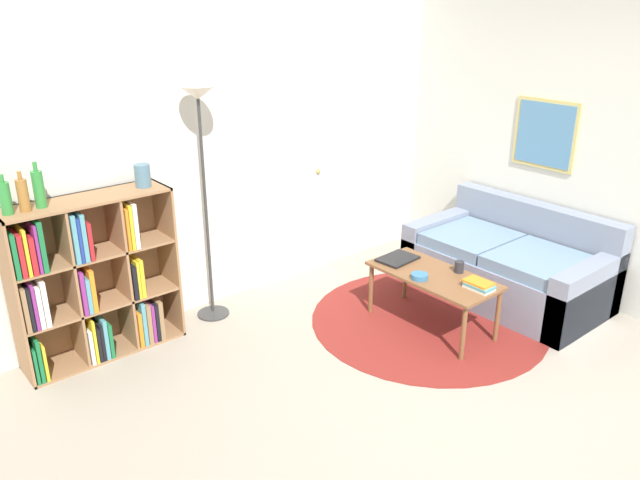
{
  "coord_description": "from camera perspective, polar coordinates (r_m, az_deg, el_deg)",
  "views": [
    {
      "loc": [
        -2.73,
        -1.71,
        2.46
      ],
      "look_at": [
        -0.13,
        1.4,
        0.85
      ],
      "focal_mm": 35.0,
      "sensor_mm": 36.0,
      "label": 1
    }
  ],
  "objects": [
    {
      "name": "bowl",
      "position": [
        4.76,
        9.08,
        -3.3
      ],
      "size": [
        0.13,
        0.13,
        0.04
      ],
      "color": "teal",
      "rests_on": "coffee_table"
    },
    {
      "name": "vase_on_shelf",
      "position": [
        4.58,
        -15.92,
        5.68
      ],
      "size": [
        0.11,
        0.11,
        0.16
      ],
      "color": "slate",
      "rests_on": "bookshelf"
    },
    {
      "name": "coffee_table",
      "position": [
        4.88,
        10.31,
        -3.6
      ],
      "size": [
        0.49,
        1.01,
        0.45
      ],
      "color": "brown",
      "rests_on": "ground_plane"
    },
    {
      "name": "couch",
      "position": [
        5.63,
        17.02,
        -2.25
      ],
      "size": [
        0.91,
        1.61,
        0.77
      ],
      "color": "gray",
      "rests_on": "ground_plane"
    },
    {
      "name": "rug",
      "position": [
        5.14,
        9.83,
        -7.23
      ],
      "size": [
        1.87,
        1.87,
        0.01
      ],
      "color": "maroon",
      "rests_on": "ground_plane"
    },
    {
      "name": "wall_right",
      "position": [
        5.81,
        18.42,
        9.07
      ],
      "size": [
        0.08,
        5.54,
        2.6
      ],
      "color": "silver",
      "rests_on": "ground_plane"
    },
    {
      "name": "cup",
      "position": [
        4.91,
        12.61,
        -2.41
      ],
      "size": [
        0.07,
        0.07,
        0.09
      ],
      "color": "#28282D",
      "rests_on": "coffee_table"
    },
    {
      "name": "ground_plane",
      "position": [
        4.05,
        14.89,
        -16.54
      ],
      "size": [
        14.0,
        14.0,
        0.0
      ],
      "primitive_type": "plane",
      "color": "gray"
    },
    {
      "name": "bottle_left",
      "position": [
        4.3,
        -26.83,
        3.46
      ],
      "size": [
        0.07,
        0.07,
        0.26
      ],
      "color": "#2D8438",
      "rests_on": "bookshelf"
    },
    {
      "name": "book_stack_on_table",
      "position": [
        4.69,
        14.34,
        -4.03
      ],
      "size": [
        0.14,
        0.22,
        0.06
      ],
      "color": "silver",
      "rests_on": "coffee_table"
    },
    {
      "name": "laptop",
      "position": [
        5.06,
        7.1,
        -1.72
      ],
      "size": [
        0.33,
        0.25,
        0.02
      ],
      "color": "black",
      "rests_on": "coffee_table"
    },
    {
      "name": "bottle_right",
      "position": [
        4.34,
        -24.32,
        4.31
      ],
      "size": [
        0.07,
        0.07,
        0.3
      ],
      "color": "#2D8438",
      "rests_on": "bookshelf"
    },
    {
      "name": "floor_lamp",
      "position": [
        4.72,
        -10.86,
        9.47
      ],
      "size": [
        0.26,
        0.26,
        1.84
      ],
      "color": "#333333",
      "rests_on": "ground_plane"
    },
    {
      "name": "bookshelf",
      "position": [
        4.66,
        -20.31,
        -3.67
      ],
      "size": [
        1.12,
        0.34,
        1.18
      ],
      "color": "#936B47",
      "rests_on": "ground_plane"
    },
    {
      "name": "bottle_middle",
      "position": [
        4.31,
        -25.52,
        3.74
      ],
      "size": [
        0.07,
        0.07,
        0.26
      ],
      "color": "olive",
      "rests_on": "bookshelf"
    },
    {
      "name": "wall_back",
      "position": [
        5.21,
        -7.02,
        8.52
      ],
      "size": [
        7.19,
        0.11,
        2.6
      ],
      "color": "silver",
      "rests_on": "ground_plane"
    }
  ]
}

